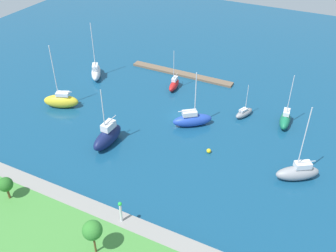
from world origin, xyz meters
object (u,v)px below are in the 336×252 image
(park_tree_center, at_px, (6,185))
(sailboat_gray_outer_mooring, at_px, (298,172))
(pier_dock, at_px, (181,74))
(harbor_beacon, at_px, (121,210))
(park_tree_midwest, at_px, (92,230))
(sailboat_blue_along_channel, at_px, (192,119))
(sailboat_red_west_end, at_px, (174,84))
(sailboat_gray_mid_basin, at_px, (244,113))
(mooring_buoy_yellow, at_px, (209,151))
(sailboat_navy_near_pier, at_px, (108,136))
(sailboat_yellow_lone_north, at_px, (61,101))
(sailboat_green_far_north, at_px, (285,119))
(sailboat_white_by_breakwater, at_px, (96,72))

(park_tree_center, xyz_separation_m, sailboat_gray_outer_mooring, (-38.10, -25.44, -2.61))
(pier_dock, bearing_deg, harbor_beacon, 104.91)
(harbor_beacon, distance_m, park_tree_midwest, 6.29)
(sailboat_blue_along_channel, bearing_deg, sailboat_red_west_end, 91.93)
(sailboat_red_west_end, xyz_separation_m, sailboat_gray_mid_basin, (-17.97, 3.94, -0.29))
(pier_dock, height_order, mooring_buoy_yellow, mooring_buoy_yellow)
(pier_dock, distance_m, park_tree_center, 51.18)
(sailboat_navy_near_pier, relative_size, mooring_buoy_yellow, 14.18)
(park_tree_midwest, xyz_separation_m, sailboat_yellow_lone_north, (28.76, -27.70, -3.89))
(sailboat_gray_outer_mooring, xyz_separation_m, sailboat_red_west_end, (31.47, -18.18, -0.30))
(sailboat_navy_near_pier, bearing_deg, mooring_buoy_yellow, 109.63)
(sailboat_gray_outer_mooring, xyz_separation_m, sailboat_green_far_north, (5.33, -14.82, -0.10))
(sailboat_navy_near_pier, bearing_deg, sailboat_white_by_breakwater, -139.06)
(sailboat_red_west_end, height_order, sailboat_navy_near_pier, sailboat_navy_near_pier)
(harbor_beacon, bearing_deg, mooring_buoy_yellow, -102.87)
(mooring_buoy_yellow, bearing_deg, sailboat_blue_along_channel, -46.71)
(park_tree_center, bearing_deg, sailboat_navy_near_pier, -104.08)
(harbor_beacon, distance_m, park_tree_center, 18.07)
(pier_dock, xyz_separation_m, harbor_beacon, (-12.50, 46.93, 3.13))
(sailboat_green_far_north, height_order, sailboat_yellow_lone_north, sailboat_yellow_lone_north)
(sailboat_gray_mid_basin, bearing_deg, sailboat_gray_outer_mooring, -113.34)
(pier_dock, distance_m, harbor_beacon, 48.67)
(mooring_buoy_yellow, bearing_deg, sailboat_gray_outer_mooring, -179.38)
(park_tree_center, xyz_separation_m, sailboat_yellow_lone_north, (11.33, -25.62, -2.43))
(park_tree_midwest, bearing_deg, sailboat_navy_near_pier, -59.42)
(sailboat_white_by_breakwater, bearing_deg, park_tree_center, 164.86)
(sailboat_yellow_lone_north, xyz_separation_m, sailboat_blue_along_channel, (-27.68, -6.21, -0.17))
(harbor_beacon, height_order, park_tree_midwest, park_tree_midwest)
(sailboat_yellow_lone_north, bearing_deg, sailboat_blue_along_channel, 170.26)
(pier_dock, relative_size, sailboat_blue_along_channel, 2.26)
(sailboat_gray_outer_mooring, height_order, mooring_buoy_yellow, sailboat_gray_outer_mooring)
(park_tree_center, relative_size, sailboat_yellow_lone_north, 0.28)
(sailboat_gray_outer_mooring, bearing_deg, sailboat_gray_mid_basin, -80.25)
(harbor_beacon, bearing_deg, sailboat_white_by_breakwater, -50.07)
(park_tree_midwest, distance_m, sailboat_gray_mid_basin, 42.62)
(sailboat_gray_mid_basin, bearing_deg, park_tree_midwest, -166.57)
(park_tree_midwest, bearing_deg, sailboat_green_far_north, -109.91)
(sailboat_navy_near_pier, distance_m, sailboat_gray_mid_basin, 28.43)
(sailboat_green_far_north, bearing_deg, park_tree_center, -45.83)
(sailboat_gray_outer_mooring, bearing_deg, mooring_buoy_yellow, -33.13)
(sailboat_white_by_breakwater, relative_size, sailboat_gray_mid_basin, 1.87)
(park_tree_center, height_order, mooring_buoy_yellow, park_tree_center)
(sailboat_red_west_end, height_order, mooring_buoy_yellow, sailboat_red_west_end)
(sailboat_white_by_breakwater, height_order, sailboat_blue_along_channel, sailboat_white_by_breakwater)
(sailboat_gray_outer_mooring, xyz_separation_m, sailboat_yellow_lone_north, (49.43, -0.18, 0.18))
(sailboat_gray_mid_basin, xyz_separation_m, mooring_buoy_yellow, (2.06, 14.40, -0.41))
(park_tree_center, height_order, park_tree_midwest, park_tree_midwest)
(mooring_buoy_yellow, bearing_deg, pier_dock, -55.72)
(sailboat_green_far_north, distance_m, mooring_buoy_yellow, 18.17)
(sailboat_blue_along_channel, xyz_separation_m, mooring_buoy_yellow, (-6.18, 6.56, -1.00))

